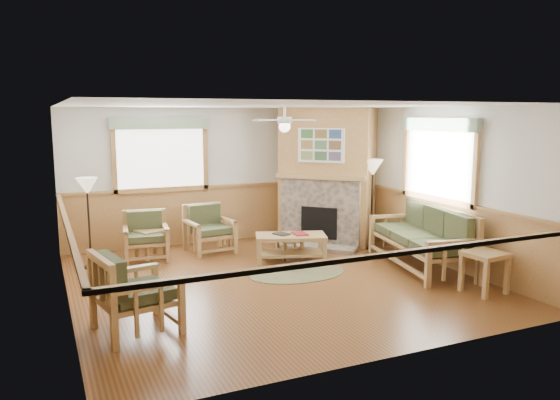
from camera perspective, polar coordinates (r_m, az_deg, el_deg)
name	(u,v)px	position (r m, az deg, el deg)	size (l,w,h in m)	color
floor	(275,281)	(8.61, -0.54, -8.46)	(6.00, 6.00, 0.01)	brown
ceiling	(275,105)	(8.21, -0.57, 9.86)	(6.00, 6.00, 0.01)	white
wall_back	(216,175)	(11.10, -6.75, 2.58)	(6.00, 0.02, 2.70)	silver
wall_front	(391,234)	(5.72, 11.53, -3.54)	(6.00, 0.02, 2.70)	silver
wall_left	(64,209)	(7.64, -21.67, -0.88)	(0.02, 6.00, 2.70)	silver
wall_right	(432,185)	(9.88, 15.63, 1.52)	(0.02, 6.00, 2.70)	silver
wainscot	(275,246)	(8.46, -0.55, -4.87)	(6.00, 6.00, 1.10)	#A97A45
fireplace	(327,176)	(11.03, 4.98, 2.57)	(2.20, 2.20, 2.70)	#A97A45
window_back	(159,116)	(10.72, -12.48, 8.53)	(1.90, 0.16, 1.50)	white
window_right	(441,117)	(9.62, 16.50, 8.35)	(0.16, 1.90, 1.50)	white
ceiling_fan	(285,108)	(8.61, 0.48, 9.55)	(1.24, 1.24, 0.36)	white
sofa	(420,237)	(9.52, 14.43, -3.81)	(0.92, 2.23, 1.03)	#A8834E
armchair_back_left	(146,236)	(10.01, -13.84, -3.69)	(0.76, 0.76, 0.85)	#A8834E
armchair_back_right	(210,229)	(10.31, -7.37, -3.04)	(0.79, 0.79, 0.88)	#A8834E
armchair_left	(136,292)	(6.77, -14.81, -9.25)	(0.87, 0.87, 0.98)	#A8834E
coffee_table	(291,248)	(9.62, 1.14, -5.05)	(1.21, 0.61, 0.48)	#A8834E
end_table_chairs	(151,244)	(10.17, -13.34, -4.45)	(0.46, 0.44, 0.51)	#A8834E
end_table_sofa	(484,272)	(8.51, 20.56, -7.09)	(0.54, 0.52, 0.61)	#A8834E
footstool	(290,247)	(9.95, 1.03, -4.96)	(0.41, 0.41, 0.36)	#A8834E
braided_rug	(297,273)	(9.00, 1.78, -7.61)	(1.64, 1.64, 0.01)	brown
floor_lamp_left	(89,223)	(9.67, -19.34, -2.28)	(0.35, 0.35, 1.54)	black
floor_lamp_right	(372,204)	(10.62, 9.58, -0.40)	(0.40, 0.40, 1.74)	black
book_red	(300,233)	(9.58, 2.08, -3.45)	(0.22, 0.30, 0.03)	maroon
book_dark	(281,233)	(9.56, 0.15, -3.49)	(0.20, 0.27, 0.03)	black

